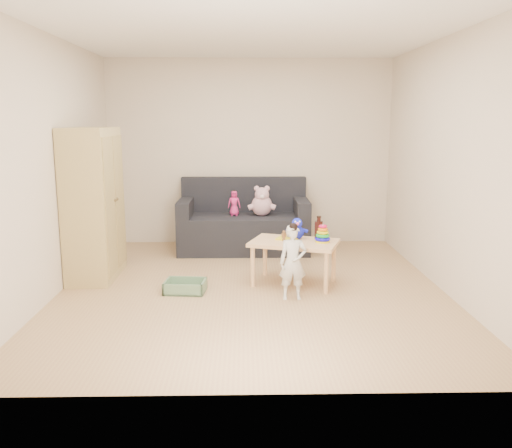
{
  "coord_description": "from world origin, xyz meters",
  "views": [
    {
      "loc": [
        -0.08,
        -5.5,
        1.76
      ],
      "look_at": [
        0.05,
        0.25,
        0.65
      ],
      "focal_mm": 38.0,
      "sensor_mm": 36.0,
      "label": 1
    }
  ],
  "objects_px": {
    "wardrobe": "(93,204)",
    "play_table": "(294,263)",
    "toddler": "(293,263)",
    "sofa": "(244,233)"
  },
  "relations": [
    {
      "from": "sofa",
      "to": "play_table",
      "type": "height_order",
      "value": "sofa"
    },
    {
      "from": "wardrobe",
      "to": "play_table",
      "type": "relative_size",
      "value": 1.85
    },
    {
      "from": "play_table",
      "to": "wardrobe",
      "type": "bearing_deg",
      "value": 171.52
    },
    {
      "from": "play_table",
      "to": "toddler",
      "type": "relative_size",
      "value": 1.24
    },
    {
      "from": "wardrobe",
      "to": "play_table",
      "type": "height_order",
      "value": "wardrobe"
    },
    {
      "from": "wardrobe",
      "to": "sofa",
      "type": "relative_size",
      "value": 0.96
    },
    {
      "from": "sofa",
      "to": "play_table",
      "type": "distance_m",
      "value": 1.64
    },
    {
      "from": "wardrobe",
      "to": "play_table",
      "type": "xyz_separation_m",
      "value": [
        2.22,
        -0.33,
        -0.6
      ]
    },
    {
      "from": "wardrobe",
      "to": "play_table",
      "type": "distance_m",
      "value": 2.32
    },
    {
      "from": "wardrobe",
      "to": "sofa",
      "type": "distance_m",
      "value": 2.15
    }
  ]
}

